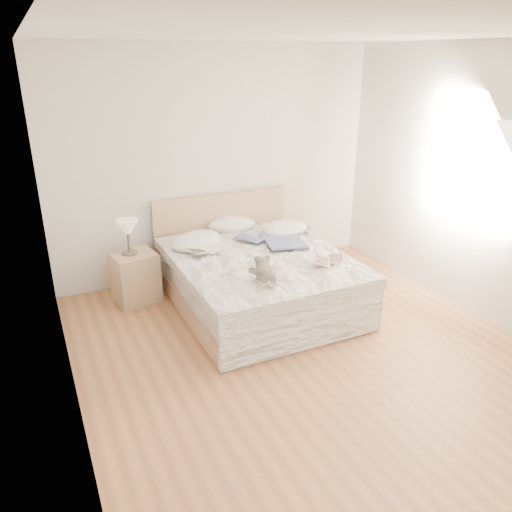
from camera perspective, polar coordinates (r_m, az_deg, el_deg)
name	(u,v)px	position (r m, az deg, el deg)	size (l,w,h in m)	color
floor	(311,357)	(4.67, 6.33, -11.38)	(4.00, 4.50, 0.00)	brown
ceiling	(327,33)	(3.91, 8.12, 23.91)	(4.00, 4.50, 0.00)	white
wall_back	(218,164)	(6.04, -4.40, 10.42)	(4.00, 0.02, 2.70)	silver
wall_left	(56,254)	(3.50, -21.88, 0.20)	(0.02, 4.50, 2.70)	silver
wall_right	(494,189)	(5.40, 25.58, 6.93)	(0.02, 4.50, 2.70)	silver
window	(471,173)	(5.55, 23.33, 8.73)	(0.02, 1.30, 1.10)	white
bed	(256,277)	(5.44, -0.05, -2.46)	(1.72, 2.14, 1.00)	tan
nightstand	(135,277)	(5.66, -13.62, -2.39)	(0.45, 0.40, 0.56)	tan
table_lamp	(128,230)	(5.47, -14.45, 2.91)	(0.31, 0.31, 0.38)	#504945
pillow_left	(196,241)	(5.58, -6.84, 1.73)	(0.63, 0.44, 0.19)	white
pillow_middle	(231,224)	(6.09, -2.82, 3.63)	(0.59, 0.42, 0.18)	white
pillow_right	(286,229)	(5.94, 3.40, 3.13)	(0.57, 0.40, 0.17)	white
blouse	(283,239)	(5.62, 3.10, 1.93)	(0.65, 0.69, 0.03)	#405077
photo_book	(203,250)	(5.33, -6.04, 0.67)	(0.34, 0.24, 0.03)	white
childrens_book	(329,260)	(5.09, 8.33, -0.47)	(0.34, 0.23, 0.02)	#FFF1CE
teddy_bear	(265,278)	(4.60, 0.99, -2.48)	(0.22, 0.32, 0.17)	#6B5E52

